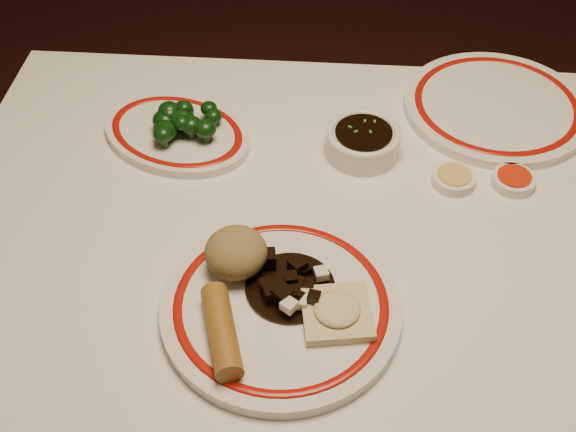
{
  "coord_description": "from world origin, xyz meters",
  "views": [
    {
      "loc": [
        -0.05,
        -0.65,
        1.49
      ],
      "look_at": [
        -0.09,
        0.01,
        0.8
      ],
      "focal_mm": 45.0,
      "sensor_mm": 36.0,
      "label": 1
    }
  ],
  "objects_px": {
    "dining_table": "(353,294)",
    "stirfry_heap": "(289,286)",
    "broccoli_pile": "(180,120)",
    "spring_roll": "(222,331)",
    "main_plate": "(281,306)",
    "soy_bowl": "(363,143)",
    "rice_mound": "(236,252)",
    "broccoli_plate": "(177,133)",
    "fried_wonton": "(337,312)"
  },
  "relations": [
    {
      "from": "main_plate",
      "to": "stirfry_heap",
      "type": "relative_size",
      "value": 2.99
    },
    {
      "from": "main_plate",
      "to": "broccoli_pile",
      "type": "bearing_deg",
      "value": 119.37
    },
    {
      "from": "broccoli_plate",
      "to": "stirfry_heap",
      "type": "bearing_deg",
      "value": -56.96
    },
    {
      "from": "stirfry_heap",
      "to": "broccoli_plate",
      "type": "relative_size",
      "value": 0.38
    },
    {
      "from": "spring_roll",
      "to": "fried_wonton",
      "type": "distance_m",
      "value": 0.14
    },
    {
      "from": "main_plate",
      "to": "soy_bowl",
      "type": "xyz_separation_m",
      "value": [
        0.1,
        0.31,
        0.01
      ]
    },
    {
      "from": "stirfry_heap",
      "to": "broccoli_pile",
      "type": "distance_m",
      "value": 0.36
    },
    {
      "from": "dining_table",
      "to": "main_plate",
      "type": "relative_size",
      "value": 3.5
    },
    {
      "from": "main_plate",
      "to": "soy_bowl",
      "type": "bearing_deg",
      "value": 72.18
    },
    {
      "from": "dining_table",
      "to": "main_plate",
      "type": "bearing_deg",
      "value": -131.44
    },
    {
      "from": "dining_table",
      "to": "rice_mound",
      "type": "distance_m",
      "value": 0.22
    },
    {
      "from": "fried_wonton",
      "to": "stirfry_heap",
      "type": "height_order",
      "value": "stirfry_heap"
    },
    {
      "from": "broccoli_pile",
      "to": "soy_bowl",
      "type": "xyz_separation_m",
      "value": [
        0.29,
        -0.01,
        -0.02
      ]
    },
    {
      "from": "broccoli_pile",
      "to": "soy_bowl",
      "type": "bearing_deg",
      "value": -2.52
    },
    {
      "from": "spring_roll",
      "to": "broccoli_pile",
      "type": "height_order",
      "value": "broccoli_pile"
    },
    {
      "from": "fried_wonton",
      "to": "broccoli_plate",
      "type": "xyz_separation_m",
      "value": [
        -0.26,
        0.35,
        -0.02
      ]
    },
    {
      "from": "main_plate",
      "to": "broccoli_pile",
      "type": "distance_m",
      "value": 0.38
    },
    {
      "from": "spring_roll",
      "to": "stirfry_heap",
      "type": "height_order",
      "value": "spring_roll"
    },
    {
      "from": "stirfry_heap",
      "to": "main_plate",
      "type": "bearing_deg",
      "value": -114.73
    },
    {
      "from": "spring_roll",
      "to": "broccoli_plate",
      "type": "xyz_separation_m",
      "value": [
        -0.13,
        0.39,
        -0.03
      ]
    },
    {
      "from": "dining_table",
      "to": "spring_roll",
      "type": "xyz_separation_m",
      "value": [
        -0.16,
        -0.17,
        0.13
      ]
    },
    {
      "from": "soy_bowl",
      "to": "main_plate",
      "type": "bearing_deg",
      "value": -107.82
    },
    {
      "from": "dining_table",
      "to": "broccoli_pile",
      "type": "relative_size",
      "value": 11.28
    },
    {
      "from": "spring_roll",
      "to": "soy_bowl",
      "type": "relative_size",
      "value": 1.09
    },
    {
      "from": "broccoli_pile",
      "to": "spring_roll",
      "type": "bearing_deg",
      "value": -72.86
    },
    {
      "from": "spring_roll",
      "to": "stirfry_heap",
      "type": "xyz_separation_m",
      "value": [
        0.07,
        0.08,
        -0.01
      ]
    },
    {
      "from": "rice_mound",
      "to": "stirfry_heap",
      "type": "relative_size",
      "value": 0.71
    },
    {
      "from": "broccoli_pile",
      "to": "dining_table",
      "type": "bearing_deg",
      "value": -38.24
    },
    {
      "from": "rice_mound",
      "to": "fried_wonton",
      "type": "distance_m",
      "value": 0.15
    },
    {
      "from": "soy_bowl",
      "to": "broccoli_pile",
      "type": "bearing_deg",
      "value": 177.48
    },
    {
      "from": "main_plate",
      "to": "broccoli_plate",
      "type": "relative_size",
      "value": 1.14
    },
    {
      "from": "stirfry_heap",
      "to": "spring_roll",
      "type": "bearing_deg",
      "value": -133.34
    },
    {
      "from": "main_plate",
      "to": "spring_roll",
      "type": "bearing_deg",
      "value": -137.92
    },
    {
      "from": "stirfry_heap",
      "to": "broccoli_pile",
      "type": "relative_size",
      "value": 1.08
    },
    {
      "from": "dining_table",
      "to": "broccoli_pile",
      "type": "height_order",
      "value": "broccoli_pile"
    },
    {
      "from": "main_plate",
      "to": "broccoli_pile",
      "type": "xyz_separation_m",
      "value": [
        -0.18,
        0.33,
        0.03
      ]
    },
    {
      "from": "rice_mound",
      "to": "soy_bowl",
      "type": "distance_m",
      "value": 0.31
    },
    {
      "from": "dining_table",
      "to": "main_plate",
      "type": "xyz_separation_m",
      "value": [
        -0.09,
        -0.11,
        0.1
      ]
    },
    {
      "from": "rice_mound",
      "to": "dining_table",
      "type": "bearing_deg",
      "value": 19.08
    },
    {
      "from": "main_plate",
      "to": "soy_bowl",
      "type": "distance_m",
      "value": 0.33
    },
    {
      "from": "rice_mound",
      "to": "broccoli_pile",
      "type": "height_order",
      "value": "rice_mound"
    },
    {
      "from": "dining_table",
      "to": "broccoli_pile",
      "type": "xyz_separation_m",
      "value": [
        -0.28,
        0.22,
        0.13
      ]
    },
    {
      "from": "broccoli_pile",
      "to": "soy_bowl",
      "type": "distance_m",
      "value": 0.29
    },
    {
      "from": "main_plate",
      "to": "rice_mound",
      "type": "distance_m",
      "value": 0.09
    },
    {
      "from": "main_plate",
      "to": "stirfry_heap",
      "type": "distance_m",
      "value": 0.03
    },
    {
      "from": "dining_table",
      "to": "stirfry_heap",
      "type": "height_order",
      "value": "stirfry_heap"
    },
    {
      "from": "spring_roll",
      "to": "stirfry_heap",
      "type": "relative_size",
      "value": 1.07
    },
    {
      "from": "main_plate",
      "to": "stirfry_heap",
      "type": "bearing_deg",
      "value": 65.27
    },
    {
      "from": "dining_table",
      "to": "rice_mound",
      "type": "relative_size",
      "value": 14.8
    },
    {
      "from": "stirfry_heap",
      "to": "broccoli_plate",
      "type": "bearing_deg",
      "value": 123.04
    }
  ]
}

